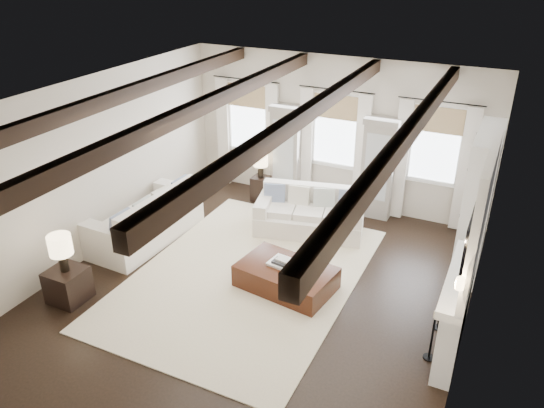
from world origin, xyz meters
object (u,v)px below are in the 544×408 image
at_px(side_table_back, 261,188).
at_px(ottoman, 286,277).
at_px(sofa_left, 148,221).
at_px(side_table_front, 68,285).
at_px(sofa_back, 310,215).

bearing_deg(side_table_back, ottoman, -56.34).
distance_m(sofa_left, side_table_front, 2.13).
xyz_separation_m(sofa_left, side_table_front, (0.03, -2.13, -0.12)).
relative_size(sofa_back, side_table_back, 4.10).
bearing_deg(sofa_back, ottoman, -79.22).
distance_m(sofa_back, side_table_back, 1.75).
distance_m(side_table_front, side_table_back, 4.78).
relative_size(ottoman, side_table_back, 2.83).
relative_size(sofa_back, ottoman, 1.45).
xyz_separation_m(sofa_back, ottoman, (0.38, -1.99, -0.15)).
bearing_deg(sofa_back, sofa_left, -148.13).
bearing_deg(ottoman, side_table_front, -141.01).
bearing_deg(sofa_left, side_table_front, -89.11).
distance_m(sofa_left, ottoman, 3.07).
relative_size(ottoman, side_table_front, 2.78).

